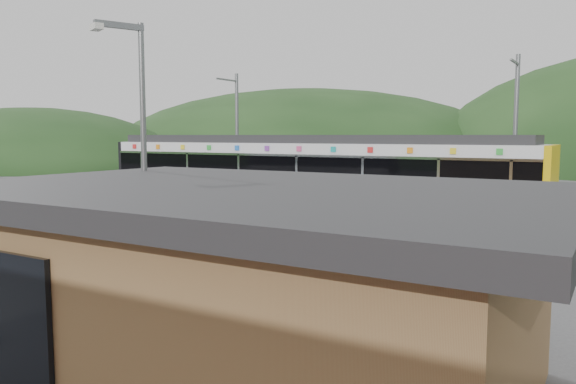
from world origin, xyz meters
The scene contains 9 objects.
ground centered at (0.00, 0.00, 0.00)m, with size 120.00×120.00×0.00m, color #4C4C4F.
hills centered at (6.19, 5.29, 0.00)m, with size 146.00×149.00×26.00m.
platform centered at (0.00, 3.30, 0.15)m, with size 26.00×3.20×0.30m, color #9E9E99.
yellow_line centered at (0.00, 2.00, 0.30)m, with size 26.00×0.10×0.01m, color yellow.
train centered at (-1.42, 6.00, 2.06)m, with size 20.44×3.01×3.74m.
catenary_mast_west centered at (-7.00, 8.56, 3.65)m, with size 0.18×1.80×7.00m.
catenary_mast_east centered at (7.00, 8.56, 3.65)m, with size 0.18×1.80×7.00m.
station_shelter centered at (6.00, -9.01, 1.55)m, with size 9.20×6.20×3.00m.
lamp_post centered at (2.12, -7.41, 3.62)m, with size 0.51×1.12×6.06m.
Camera 1 is at (10.84, -15.92, 3.75)m, focal length 35.00 mm.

